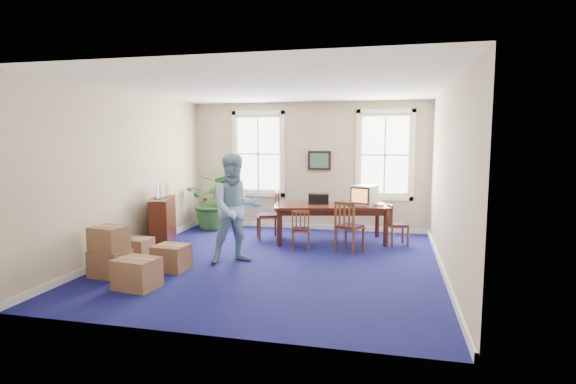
% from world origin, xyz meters
% --- Properties ---
extents(floor, '(6.50, 6.50, 0.00)m').
position_xyz_m(floor, '(0.00, 0.00, 0.00)').
color(floor, navy).
rests_on(floor, ground).
extents(ceiling, '(6.50, 6.50, 0.00)m').
position_xyz_m(ceiling, '(0.00, 0.00, 3.20)').
color(ceiling, white).
rests_on(ceiling, ground).
extents(wall_back, '(6.50, 0.00, 6.50)m').
position_xyz_m(wall_back, '(0.00, 3.25, 1.60)').
color(wall_back, '#BAAA8F').
rests_on(wall_back, ground).
extents(wall_front, '(6.50, 0.00, 6.50)m').
position_xyz_m(wall_front, '(0.00, -3.25, 1.60)').
color(wall_front, '#BAAA8F').
rests_on(wall_front, ground).
extents(wall_left, '(0.00, 6.50, 6.50)m').
position_xyz_m(wall_left, '(-3.00, 0.00, 1.60)').
color(wall_left, '#BAAA8F').
rests_on(wall_left, ground).
extents(wall_right, '(0.00, 6.50, 6.50)m').
position_xyz_m(wall_right, '(3.00, 0.00, 1.60)').
color(wall_right, '#BAAA8F').
rests_on(wall_right, ground).
extents(baseboard_back, '(6.00, 0.04, 0.12)m').
position_xyz_m(baseboard_back, '(0.00, 3.22, 0.06)').
color(baseboard_back, white).
rests_on(baseboard_back, ground).
extents(baseboard_left, '(0.04, 6.50, 0.12)m').
position_xyz_m(baseboard_left, '(-2.97, 0.00, 0.06)').
color(baseboard_left, white).
rests_on(baseboard_left, ground).
extents(baseboard_right, '(0.04, 6.50, 0.12)m').
position_xyz_m(baseboard_right, '(2.97, 0.00, 0.06)').
color(baseboard_right, white).
rests_on(baseboard_right, ground).
extents(window_left, '(1.40, 0.12, 2.20)m').
position_xyz_m(window_left, '(-1.30, 3.23, 1.90)').
color(window_left, white).
rests_on(window_left, ground).
extents(window_right, '(1.40, 0.12, 2.20)m').
position_xyz_m(window_right, '(1.90, 3.23, 1.90)').
color(window_right, white).
rests_on(window_right, ground).
extents(wall_picture, '(0.58, 0.06, 0.48)m').
position_xyz_m(wall_picture, '(0.30, 3.20, 1.75)').
color(wall_picture, black).
rests_on(wall_picture, ground).
extents(conference_table, '(2.66, 1.64, 0.84)m').
position_xyz_m(conference_table, '(0.77, 1.92, 0.42)').
color(conference_table, '#42180F').
rests_on(conference_table, ground).
extents(crt_tv, '(0.64, 0.66, 0.43)m').
position_xyz_m(crt_tv, '(1.50, 1.97, 1.06)').
color(crt_tv, '#B7B7BC').
rests_on(crt_tv, conference_table).
extents(game_console, '(0.19, 0.22, 0.05)m').
position_xyz_m(game_console, '(1.84, 1.92, 0.87)').
color(game_console, white).
rests_on(game_console, conference_table).
extents(equipment_bag, '(0.49, 0.35, 0.23)m').
position_xyz_m(equipment_bag, '(0.49, 1.97, 0.96)').
color(equipment_bag, black).
rests_on(equipment_bag, conference_table).
extents(chair_near_left, '(0.43, 0.43, 0.84)m').
position_xyz_m(chair_near_left, '(0.26, 1.07, 0.42)').
color(chair_near_left, brown).
rests_on(chair_near_left, ground).
extents(chair_near_right, '(0.62, 0.62, 1.05)m').
position_xyz_m(chair_near_right, '(1.27, 1.07, 0.52)').
color(chair_near_right, brown).
rests_on(chair_near_right, ground).
extents(chair_end_left, '(0.64, 0.64, 1.08)m').
position_xyz_m(chair_end_left, '(-0.69, 1.92, 0.54)').
color(chair_end_left, brown).
rests_on(chair_end_left, ground).
extents(chair_end_right, '(0.50, 0.50, 0.89)m').
position_xyz_m(chair_end_right, '(2.23, 1.92, 0.44)').
color(chair_end_right, brown).
rests_on(chair_end_right, ground).
extents(man, '(1.24, 1.17, 2.01)m').
position_xyz_m(man, '(-0.71, -0.18, 1.01)').
color(man, '#7BA4C5').
rests_on(man, ground).
extents(credenza, '(0.73, 1.29, 0.98)m').
position_xyz_m(credenza, '(-2.69, 0.73, 0.49)').
color(credenza, '#42180F').
rests_on(credenza, ground).
extents(brochure_rack, '(0.15, 0.69, 0.30)m').
position_xyz_m(brochure_rack, '(-2.67, 0.73, 1.13)').
color(brochure_rack, '#99999E').
rests_on(brochure_rack, credenza).
extents(potted_plant, '(1.31, 1.15, 1.40)m').
position_xyz_m(potted_plant, '(-2.30, 2.61, 0.70)').
color(potted_plant, '#285420').
rests_on(potted_plant, ground).
extents(cardboard_boxes, '(1.72, 1.72, 0.89)m').
position_xyz_m(cardboard_boxes, '(-2.25, -1.37, 0.44)').
color(cardboard_boxes, brown).
rests_on(cardboard_boxes, ground).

